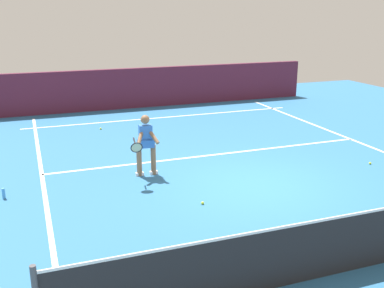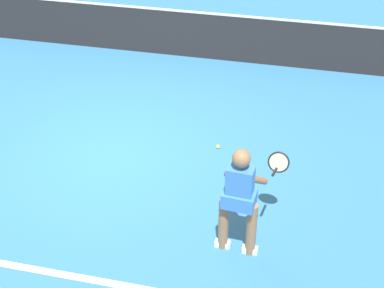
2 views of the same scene
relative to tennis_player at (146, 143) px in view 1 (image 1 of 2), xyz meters
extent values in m
plane|color=teal|center=(-2.27, 1.58, -0.85)|extent=(26.08, 26.08, 0.00)
cube|color=#561E33|center=(-2.27, -8.15, -0.01)|extent=(14.51, 0.24, 1.67)
cube|color=white|center=(-2.27, -5.95, -0.84)|extent=(10.51, 0.10, 0.01)
cube|color=white|center=(-2.27, -0.95, -0.84)|extent=(9.51, 0.10, 0.01)
cube|color=white|center=(2.49, 1.58, -0.84)|extent=(0.10, 18.06, 0.01)
cube|color=#232326|center=(-2.27, 5.37, -0.36)|extent=(10.03, 0.02, 0.97)
cube|color=white|center=(-2.27, 5.37, 0.14)|extent=(10.03, 0.02, 0.04)
cylinder|color=#8C6647|center=(-0.19, -0.01, -0.46)|extent=(0.13, 0.13, 0.78)
cylinder|color=#8C6647|center=(0.17, -0.04, -0.46)|extent=(0.13, 0.13, 0.78)
cube|color=white|center=(-0.19, -0.01, -0.81)|extent=(0.20, 0.10, 0.08)
cube|color=white|center=(0.17, -0.04, -0.81)|extent=(0.20, 0.10, 0.08)
cube|color=#3875D6|center=(-0.01, -0.03, 0.19)|extent=(0.33, 0.22, 0.52)
cube|color=#3875D6|center=(-0.01, -0.03, -0.01)|extent=(0.42, 0.31, 0.20)
sphere|color=#8C6647|center=(-0.01, -0.03, 0.59)|extent=(0.22, 0.22, 0.22)
cylinder|color=#8C6647|center=(-0.15, 0.13, 0.21)|extent=(0.25, 0.48, 0.37)
cylinder|color=#8C6647|center=(0.15, 0.11, 0.21)|extent=(0.31, 0.46, 0.37)
cylinder|color=black|center=(0.36, 0.36, 0.17)|extent=(0.06, 0.30, 0.14)
torus|color=black|center=(0.38, 0.66, 0.11)|extent=(0.29, 0.14, 0.28)
cylinder|color=beige|center=(0.38, 0.66, 0.11)|extent=(0.25, 0.11, 0.23)
sphere|color=#D1E533|center=(0.34, -4.96, -0.81)|extent=(0.07, 0.07, 0.07)
sphere|color=#D1E533|center=(-0.67, 2.16, -0.81)|extent=(0.07, 0.07, 0.07)
sphere|color=#D1E533|center=(-5.88, 1.28, -0.81)|extent=(0.07, 0.07, 0.07)
cylinder|color=#4C9EE5|center=(3.34, 0.34, -0.73)|extent=(0.07, 0.07, 0.24)
camera|label=1|loc=(2.65, 10.51, 3.18)|focal=42.56mm
camera|label=2|loc=(0.64, -5.36, 4.43)|focal=53.60mm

